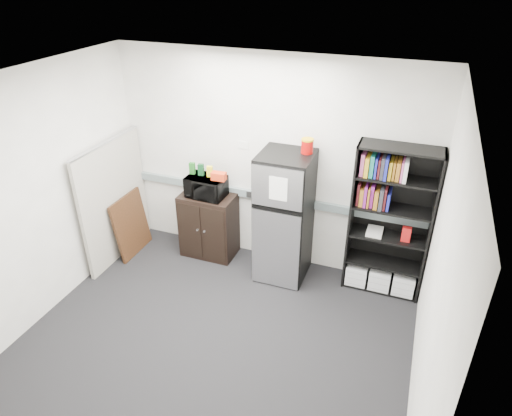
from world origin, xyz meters
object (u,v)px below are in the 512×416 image
at_px(cubicle_partition, 115,200).
at_px(cabinet, 209,225).
at_px(bookshelf, 389,223).
at_px(refrigerator, 284,217).
at_px(microwave, 206,187).

distance_m(cubicle_partition, cabinet, 1.27).
bearing_deg(bookshelf, refrigerator, -173.26).
xyz_separation_m(bookshelf, cabinet, (-2.29, -0.06, -0.47)).
bearing_deg(cabinet, cubicle_partition, -159.70).
relative_size(bookshelf, cubicle_partition, 1.14).
distance_m(bookshelf, microwave, 2.30).
height_order(cabinet, refrigerator, refrigerator).
distance_m(bookshelf, cabinet, 2.34).
bearing_deg(cubicle_partition, bookshelf, 8.06).
xyz_separation_m(bookshelf, cubicle_partition, (-3.43, -0.49, -0.10)).
height_order(bookshelf, cabinet, bookshelf).
height_order(cubicle_partition, refrigerator, refrigerator).
height_order(bookshelf, cubicle_partition, bookshelf).
relative_size(cubicle_partition, microwave, 3.30).
distance_m(cabinet, microwave, 0.58).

